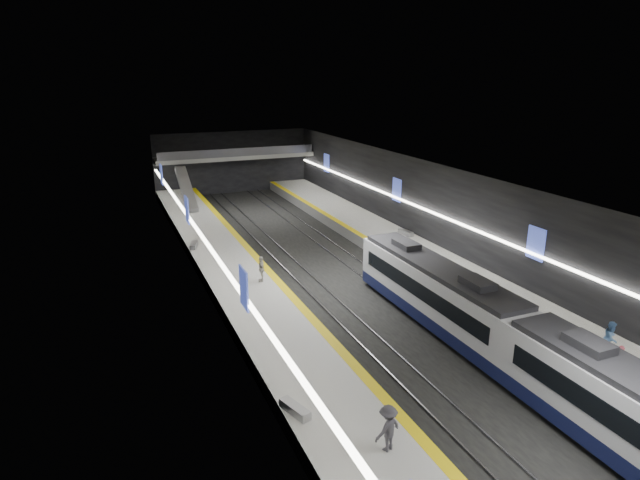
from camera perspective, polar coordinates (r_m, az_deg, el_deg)
name	(u,v)px	position (r m, az deg, el deg)	size (l,w,h in m)	color
ground	(347,286)	(40.30, 2.95, -4.90)	(70.00, 70.00, 0.00)	black
ceiling	(349,181)	(37.96, 3.14, 6.33)	(20.00, 70.00, 0.04)	beige
wall_left	(212,252)	(35.94, -11.50, -1.27)	(0.04, 70.00, 8.00)	black
wall_right	(462,221)	(44.06, 14.86, 2.00)	(0.04, 70.00, 8.00)	black
wall_back	(233,162)	(71.32, -9.32, 8.18)	(20.00, 0.04, 8.00)	black
platform_left	(250,295)	(37.70, -7.44, -5.85)	(5.00, 70.00, 1.00)	slate
tile_surface_left	(250,288)	(37.50, -7.47, -5.13)	(5.00, 70.00, 0.02)	#A6A6A1
tactile_strip_left	(280,284)	(38.07, -4.27, -4.65)	(0.60, 70.00, 0.02)	yellow
platform_right	(432,266)	(43.68, 11.88, -2.74)	(5.00, 70.00, 1.00)	slate
tile_surface_right	(433,260)	(43.51, 11.93, -2.11)	(5.00, 70.00, 0.02)	#A6A6A1
tactile_strip_right	(409,264)	(42.35, 9.46, -2.50)	(0.60, 70.00, 0.02)	yellow
rails	(347,285)	(40.27, 2.95, -4.82)	(6.52, 70.00, 0.12)	gray
train	(522,345)	(29.36, 20.73, -10.39)	(2.69, 30.04, 3.60)	#10163D
ad_posters	(343,225)	(39.66, 2.43, 1.63)	(19.94, 53.50, 2.20)	#3F51BE
cove_light_left	(215,255)	(36.04, -11.17, -1.53)	(0.25, 68.60, 0.12)	white
cove_light_right	(459,223)	(43.99, 14.63, 1.72)	(0.25, 68.60, 0.12)	white
mezzanine_bridge	(236,157)	(69.17, -8.94, 8.78)	(20.00, 3.00, 1.50)	gray
escalator	(186,189)	(61.43, -14.08, 5.33)	(1.20, 8.00, 0.60)	#99999E
bench_left_near	(295,409)	(24.65, -2.69, -17.60)	(0.48, 1.72, 0.42)	#99999E
bench_left_far	(194,245)	(46.85, -13.33, -0.53)	(0.47, 1.69, 0.41)	#99999E
bench_right_far	(406,233)	(49.69, 9.13, 0.78)	(0.47, 1.71, 0.42)	#99999E
passenger_right_a	(619,362)	(30.38, 29.27, -11.29)	(0.64, 0.42, 1.76)	#B54351
passenger_right_b	(611,338)	(32.49, 28.59, -9.21)	(0.91, 0.71, 1.88)	#5480B7
passenger_left_a	(261,269)	(38.30, -6.27, -3.09)	(1.10, 0.46, 1.88)	#BBB6AB
passenger_left_b	(388,429)	(22.42, 7.25, -19.32)	(1.28, 0.74, 1.98)	#43424A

